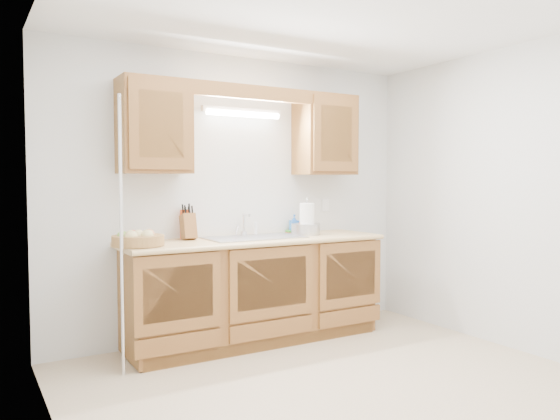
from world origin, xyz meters
TOP-DOWN VIEW (x-y plane):
  - room at (0.00, 0.00)m, footprint 3.52×3.50m
  - base_cabinets at (0.00, 1.20)m, footprint 2.20×0.60m
  - countertop at (0.00, 1.19)m, footprint 2.30×0.63m
  - upper_cabinet_left at (-0.83, 1.33)m, footprint 0.55×0.33m
  - upper_cabinet_right at (0.83, 1.33)m, footprint 0.55×0.33m
  - valance at (0.00, 1.19)m, footprint 2.20×0.05m
  - fluorescent_fixture at (0.00, 1.42)m, footprint 0.76×0.08m
  - sink at (0.00, 1.21)m, footprint 0.84×0.46m
  - wire_shelf_pole at (-1.20, 0.94)m, footprint 0.03×0.03m
  - outlet_plate at (0.95, 1.49)m, footprint 0.08×0.01m
  - fruit_basket at (-1.03, 1.13)m, footprint 0.48×0.48m
  - knife_block at (-0.54, 1.36)m, footprint 0.11×0.18m
  - orange_canister at (-0.54, 1.43)m, footprint 0.10×0.10m
  - soap_bottle at (0.54, 1.42)m, footprint 0.09×0.09m
  - sponge at (0.54, 1.44)m, footprint 0.14×0.10m
  - paper_towel at (0.54, 1.20)m, footprint 0.17×0.17m
  - apple_bowl at (0.54, 1.22)m, footprint 0.29×0.29m

SIDE VIEW (x-z plane):
  - base_cabinets at x=0.00m, z-range 0.01..0.87m
  - sink at x=0.00m, z-range 0.65..1.01m
  - countertop at x=0.00m, z-range 0.86..0.90m
  - sponge at x=0.54m, z-range 0.90..0.92m
  - fruit_basket at x=-1.03m, z-range 0.89..1.01m
  - apple_bowl at x=0.54m, z-range 0.89..1.03m
  - soap_bottle at x=0.54m, z-range 0.90..1.07m
  - wire_shelf_pole at x=-1.20m, z-range 0.00..2.00m
  - knife_block at x=-0.54m, z-range 0.86..1.17m
  - orange_canister at x=-0.54m, z-range 0.90..1.16m
  - paper_towel at x=0.54m, z-range 0.87..1.21m
  - outlet_plate at x=0.95m, z-range 1.09..1.21m
  - room at x=0.00m, z-range 0.00..2.50m
  - upper_cabinet_left at x=-0.83m, z-range 1.45..2.20m
  - upper_cabinet_right at x=0.83m, z-range 1.45..2.20m
  - fluorescent_fixture at x=0.00m, z-range 1.96..2.04m
  - valance at x=0.00m, z-range 2.08..2.20m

